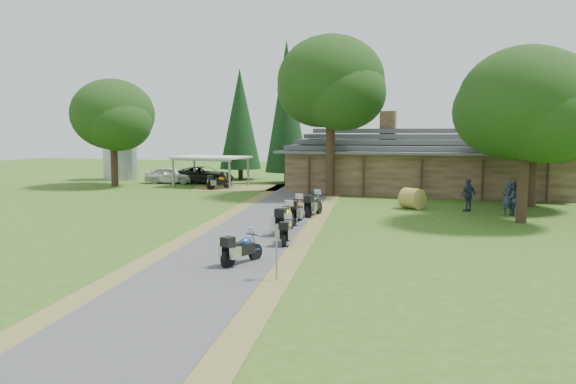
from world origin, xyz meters
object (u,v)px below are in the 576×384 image
(carport, at_px, (211,172))
(motorcycle_row_a, at_px, (242,247))
(silo, at_px, (120,146))
(motorcycle_row_d, at_px, (297,210))
(motorcycle_carport_a, at_px, (219,181))
(car_dark_suv, at_px, (204,171))
(motorcycle_row_e, at_px, (314,204))
(motorcycle_row_b, at_px, (286,230))
(motorcycle_row_c, at_px, (286,218))
(lodge, at_px, (426,160))
(car_white_sedan, at_px, (170,173))
(hay_bale, at_px, (412,198))

(carport, distance_m, motorcycle_row_a, 27.86)
(silo, xyz_separation_m, motorcycle_row_d, (23.36, -19.75, -2.52))
(silo, bearing_deg, motorcycle_carport_a, -23.63)
(motorcycle_row_a, bearing_deg, motorcycle_row_d, 24.82)
(car_dark_suv, distance_m, motorcycle_row_d, 22.95)
(motorcycle_row_d, bearing_deg, motorcycle_row_a, -179.92)
(car_dark_suv, distance_m, motorcycle_row_e, 20.95)
(car_dark_suv, height_order, motorcycle_row_b, car_dark_suv)
(motorcycle_row_a, height_order, motorcycle_row_c, motorcycle_row_c)
(motorcycle_row_b, height_order, motorcycle_carport_a, motorcycle_carport_a)
(motorcycle_row_c, relative_size, motorcycle_row_d, 1.01)
(car_dark_suv, bearing_deg, motorcycle_row_d, -135.34)
(motorcycle_row_a, distance_m, motorcycle_row_d, 8.86)
(silo, xyz_separation_m, carport, (11.25, -3.78, -1.97))
(motorcycle_row_c, distance_m, motorcycle_row_d, 2.79)
(silo, height_order, motorcycle_row_e, silo)
(lodge, bearing_deg, motorcycle_row_b, -100.85)
(motorcycle_row_e, bearing_deg, motorcycle_row_d, -176.97)
(car_dark_suv, bearing_deg, motorcycle_row_a, -144.50)
(motorcycle_row_c, xyz_separation_m, motorcycle_row_e, (-0.10, 5.53, -0.03))
(lodge, xyz_separation_m, silo, (-28.61, 2.60, 0.78))
(car_dark_suv, distance_m, motorcycle_row_a, 30.72)
(lodge, height_order, silo, silo)
(silo, xyz_separation_m, motorcycle_row_a, (23.92, -28.58, -2.62))
(carport, bearing_deg, motorcycle_row_a, -58.02)
(motorcycle_row_a, distance_m, motorcycle_row_e, 11.59)
(lodge, bearing_deg, motorcycle_row_e, -109.44)
(motorcycle_row_d, bearing_deg, motorcycle_carport_a, 33.17)
(car_white_sedan, height_order, car_dark_suv, car_dark_suv)
(motorcycle_row_a, height_order, motorcycle_row_d, motorcycle_row_d)
(car_dark_suv, distance_m, motorcycle_row_b, 27.65)
(motorcycle_row_d, xyz_separation_m, motorcycle_row_e, (0.18, 2.75, -0.03))
(lodge, bearing_deg, motorcycle_carport_a, -169.28)
(carport, distance_m, car_dark_suv, 2.92)
(carport, xyz_separation_m, motorcycle_row_c, (12.39, -18.74, -0.55))
(car_white_sedan, bearing_deg, motorcycle_row_c, -149.88)
(car_dark_suv, bearing_deg, lodge, -85.92)
(silo, distance_m, motorcycle_row_a, 37.36)
(motorcycle_row_a, xyz_separation_m, motorcycle_row_b, (0.45, 3.82, -0.03))
(silo, bearing_deg, lodge, -5.19)
(carport, height_order, motorcycle_row_c, carport)
(carport, distance_m, motorcycle_carport_a, 2.45)
(lodge, xyz_separation_m, carport, (-17.37, -1.19, -1.18))
(motorcycle_row_e, relative_size, motorcycle_carport_a, 1.05)
(car_white_sedan, bearing_deg, hay_bale, -124.97)
(hay_bale, bearing_deg, motorcycle_row_e, -137.49)
(motorcycle_row_d, relative_size, motorcycle_row_e, 1.04)
(lodge, relative_size, motorcycle_row_d, 10.27)
(car_dark_suv, xyz_separation_m, motorcycle_row_d, (13.87, -18.28, -0.42))
(silo, bearing_deg, hay_bale, -23.66)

